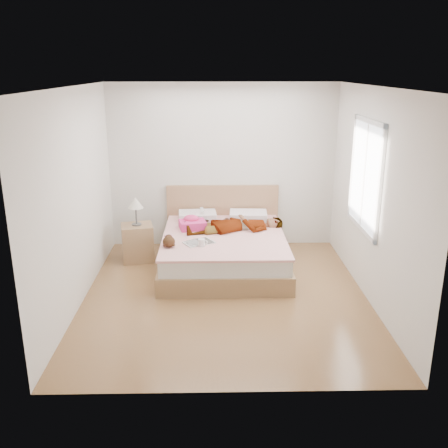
# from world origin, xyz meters

# --- Properties ---
(ground) EXTENTS (4.00, 4.00, 0.00)m
(ground) POSITION_xyz_m (0.00, 0.00, 0.00)
(ground) COLOR #55311A
(ground) RESTS_ON ground
(woman) EXTENTS (1.60, 0.88, 0.21)m
(woman) POSITION_xyz_m (0.17, 1.20, 0.61)
(woman) COLOR white
(woman) RESTS_ON bed
(hair) EXTENTS (0.64, 0.71, 0.09)m
(hair) POSITION_xyz_m (-0.40, 1.65, 0.55)
(hair) COLOR black
(hair) RESTS_ON bed
(phone) EXTENTS (0.07, 0.10, 0.05)m
(phone) POSITION_xyz_m (-0.33, 1.60, 0.70)
(phone) COLOR silver
(phone) RESTS_ON bed
(room_shell) EXTENTS (4.00, 4.00, 4.00)m
(room_shell) POSITION_xyz_m (1.77, 0.30, 1.50)
(room_shell) COLOR white
(room_shell) RESTS_ON ground
(bed) EXTENTS (1.80, 2.08, 1.00)m
(bed) POSITION_xyz_m (0.00, 1.04, 0.28)
(bed) COLOR olive
(bed) RESTS_ON ground
(towel) EXTENTS (0.44, 0.38, 0.20)m
(towel) POSITION_xyz_m (-0.46, 1.24, 0.59)
(towel) COLOR #E03D7B
(towel) RESTS_ON bed
(magazine) EXTENTS (0.48, 0.42, 0.02)m
(magazine) POSITION_xyz_m (-0.35, 0.60, 0.52)
(magazine) COLOR silver
(magazine) RESTS_ON bed
(coffee_mug) EXTENTS (0.13, 0.10, 0.10)m
(coffee_mug) POSITION_xyz_m (-0.31, 0.47, 0.56)
(coffee_mug) COLOR white
(coffee_mug) RESTS_ON bed
(plush_toy) EXTENTS (0.19, 0.27, 0.14)m
(plush_toy) POSITION_xyz_m (-0.75, 0.47, 0.59)
(plush_toy) COLOR black
(plush_toy) RESTS_ON bed
(nightstand) EXTENTS (0.53, 0.49, 0.99)m
(nightstand) POSITION_xyz_m (-1.30, 1.27, 0.33)
(nightstand) COLOR brown
(nightstand) RESTS_ON ground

